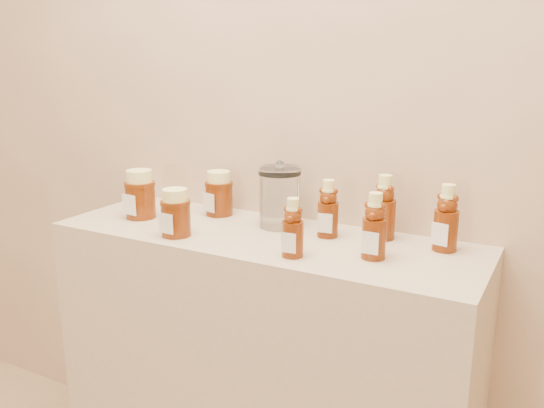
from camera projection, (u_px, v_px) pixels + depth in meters
The scene contains 11 objects.
wall_back at pixel (296, 66), 1.64m from camera, with size 3.50×0.02×2.70m, color tan.
display_table at pixel (263, 380), 1.69m from camera, with size 1.20×0.40×0.90m, color tan.
bear_bottle_back_left at pixel (328, 205), 1.55m from camera, with size 0.06×0.06×0.18m, color #561D06, non-canonical shape.
bear_bottle_back_mid at pixel (384, 203), 1.53m from camera, with size 0.07×0.07×0.20m, color #561D06, non-canonical shape.
bear_bottle_back_right at pixel (447, 213), 1.43m from camera, with size 0.07×0.07×0.19m, color #561D06, non-canonical shape.
bear_bottle_front_left at pixel (293, 224), 1.39m from camera, with size 0.06×0.06×0.17m, color #561D06, non-canonical shape.
bear_bottle_front_right at pixel (375, 222), 1.38m from camera, with size 0.06×0.06×0.18m, color #561D06, non-canonical shape.
honey_jar_left at pixel (140, 194), 1.73m from camera, with size 0.09×0.09×0.15m, color #561D06, non-canonical shape.
honey_jar_back at pixel (219, 193), 1.77m from camera, with size 0.09×0.09×0.14m, color #561D06, non-canonical shape.
honey_jar_front at pixel (176, 213), 1.56m from camera, with size 0.08×0.08×0.13m, color #561D06, non-canonical shape.
glass_canister at pixel (280, 195), 1.64m from camera, with size 0.12×0.12×0.19m, color white, non-canonical shape.
Camera 1 is at (0.74, 0.23, 1.38)m, focal length 38.00 mm.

